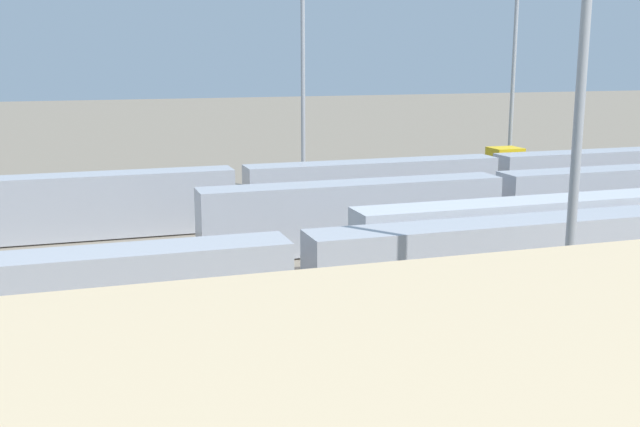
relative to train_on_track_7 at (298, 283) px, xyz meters
name	(u,v)px	position (x,y,z in m)	size (l,w,h in m)	color
ground_plane	(300,254)	(-4.55, -15.00, -2.61)	(400.00, 400.00, 0.00)	#756B5B
track_bed_0	(242,203)	(-4.55, -35.00, -2.55)	(140.00, 2.80, 0.12)	#3D3833
track_bed_1	(253,213)	(-4.55, -30.00, -2.55)	(140.00, 2.80, 0.12)	#4C443D
track_bed_2	(267,225)	(-4.55, -25.00, -2.55)	(140.00, 2.80, 0.12)	#3D3833
track_bed_3	(282,238)	(-4.55, -20.00, -2.55)	(140.00, 2.80, 0.12)	#3D3833
track_bed_4	(300,253)	(-4.55, -15.00, -2.55)	(140.00, 2.80, 0.12)	#3D3833
track_bed_5	(321,272)	(-4.55, -10.00, -2.55)	(140.00, 2.80, 0.12)	#3D3833
track_bed_6	(346,293)	(-4.55, -5.00, -2.55)	(140.00, 2.80, 0.12)	#3D3833
track_bed_7	(378,320)	(-4.55, 0.00, -2.55)	(140.00, 2.80, 0.12)	#4C443D
track_bed_8	(416,353)	(-4.55, 5.00, -2.55)	(140.00, 2.80, 0.12)	#4C443D
train_on_track_7	(298,283)	(0.00, 0.00, 0.00)	(95.60, 3.06, 5.00)	#A8AAB2
train_on_track_4	(625,197)	(-32.91, -15.00, 0.01)	(71.40, 3.00, 5.00)	#A8AAB2
train_on_track_2	(374,189)	(-14.32, -25.00, 0.01)	(71.40, 3.00, 5.00)	#A8AAB2
train_on_track_1	(527,176)	(-33.20, -30.00, -0.45)	(10.00, 3.00, 5.00)	gold
light_mast_1	(586,10)	(-10.27, 8.64, 13.55)	(2.80, 0.70, 25.05)	#9EA0A5
light_mast_2	(515,46)	(-35.55, -37.37, 12.56)	(2.80, 0.70, 23.27)	#9EA0A5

